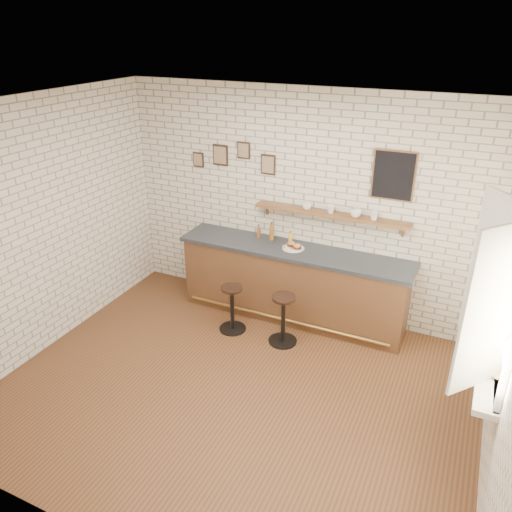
# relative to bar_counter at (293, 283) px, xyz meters

# --- Properties ---
(ground) EXTENTS (5.00, 5.00, 0.00)m
(ground) POSITION_rel_bar_counter_xyz_m (-0.00, -1.70, -0.51)
(ground) COLOR brown
(ground) RESTS_ON ground
(bar_counter) EXTENTS (3.10, 0.65, 1.01)m
(bar_counter) POSITION_rel_bar_counter_xyz_m (0.00, 0.00, 0.00)
(bar_counter) COLOR brown
(bar_counter) RESTS_ON ground
(sandwich_plate) EXTENTS (0.28, 0.28, 0.01)m
(sandwich_plate) POSITION_rel_bar_counter_xyz_m (-0.01, 0.01, 0.51)
(sandwich_plate) COLOR white
(sandwich_plate) RESTS_ON bar_counter
(ciabatta_sandwich) EXTENTS (0.21, 0.13, 0.07)m
(ciabatta_sandwich) POSITION_rel_bar_counter_xyz_m (-0.00, 0.01, 0.55)
(ciabatta_sandwich) COLOR #BC834D
(ciabatta_sandwich) RESTS_ON sandwich_plate
(potato_chips) EXTENTS (0.25, 0.18, 0.00)m
(potato_chips) POSITION_rel_bar_counter_xyz_m (-0.03, 0.01, 0.52)
(potato_chips) COLOR gold
(potato_chips) RESTS_ON sandwich_plate
(bitters_bottle_brown) EXTENTS (0.06, 0.06, 0.19)m
(bitters_bottle_brown) POSITION_rel_bar_counter_xyz_m (-0.57, 0.15, 0.58)
(bitters_bottle_brown) COLOR brown
(bitters_bottle_brown) RESTS_ON bar_counter
(bitters_bottle_white) EXTENTS (0.05, 0.05, 0.21)m
(bitters_bottle_white) POSITION_rel_bar_counter_xyz_m (-0.38, 0.15, 0.59)
(bitters_bottle_white) COLOR white
(bitters_bottle_white) RESTS_ON bar_counter
(bitters_bottle_amber) EXTENTS (0.06, 0.06, 0.25)m
(bitters_bottle_amber) POSITION_rel_bar_counter_xyz_m (-0.38, 0.15, 0.61)
(bitters_bottle_amber) COLOR #945A18
(bitters_bottle_amber) RESTS_ON bar_counter
(condiment_bottle_yellow) EXTENTS (0.05, 0.05, 0.17)m
(condiment_bottle_yellow) POSITION_rel_bar_counter_xyz_m (-0.11, 0.15, 0.58)
(condiment_bottle_yellow) COLOR yellow
(condiment_bottle_yellow) RESTS_ON bar_counter
(bar_stool_left) EXTENTS (0.35, 0.35, 0.63)m
(bar_stool_left) POSITION_rel_bar_counter_xyz_m (-0.58, -0.64, -0.17)
(bar_stool_left) COLOR black
(bar_stool_left) RESTS_ON ground
(bar_stool_right) EXTENTS (0.36, 0.36, 0.66)m
(bar_stool_right) POSITION_rel_bar_counter_xyz_m (0.12, -0.62, -0.16)
(bar_stool_right) COLOR black
(bar_stool_right) RESTS_ON ground
(wall_shelf) EXTENTS (2.00, 0.18, 0.18)m
(wall_shelf) POSITION_rel_bar_counter_xyz_m (0.40, 0.20, 0.97)
(wall_shelf) COLOR brown
(wall_shelf) RESTS_ON ground
(shelf_cup_a) EXTENTS (0.14, 0.14, 0.09)m
(shelf_cup_a) POSITION_rel_bar_counter_xyz_m (0.08, 0.20, 1.04)
(shelf_cup_a) COLOR white
(shelf_cup_a) RESTS_ON wall_shelf
(shelf_cup_b) EXTENTS (0.16, 0.16, 0.10)m
(shelf_cup_b) POSITION_rel_bar_counter_xyz_m (0.40, 0.20, 1.04)
(shelf_cup_b) COLOR white
(shelf_cup_b) RESTS_ON wall_shelf
(shelf_cup_c) EXTENTS (0.18, 0.18, 0.11)m
(shelf_cup_c) POSITION_rel_bar_counter_xyz_m (0.71, 0.20, 1.05)
(shelf_cup_c) COLOR white
(shelf_cup_c) RESTS_ON wall_shelf
(shelf_cup_d) EXTENTS (0.15, 0.15, 0.10)m
(shelf_cup_d) POSITION_rel_bar_counter_xyz_m (0.94, 0.20, 1.04)
(shelf_cup_d) COLOR white
(shelf_cup_d) RESTS_ON wall_shelf
(back_wall_decor) EXTENTS (2.96, 0.02, 0.56)m
(back_wall_decor) POSITION_rel_bar_counter_xyz_m (0.23, 0.28, 1.54)
(back_wall_decor) COLOR black
(back_wall_decor) RESTS_ON ground
(window_sill) EXTENTS (0.20, 1.35, 0.06)m
(window_sill) POSITION_rel_bar_counter_xyz_m (2.40, -1.40, 0.39)
(window_sill) COLOR white
(window_sill) RESTS_ON ground
(casement_window) EXTENTS (0.40, 1.30, 1.56)m
(casement_window) POSITION_rel_bar_counter_xyz_m (2.36, -1.40, 1.14)
(casement_window) COLOR white
(casement_window) RESTS_ON ground
(book_lower) EXTENTS (0.21, 0.25, 0.02)m
(book_lower) POSITION_rel_bar_counter_xyz_m (2.38, -1.44, 0.43)
(book_lower) COLOR tan
(book_lower) RESTS_ON window_sill
(book_upper) EXTENTS (0.26, 0.29, 0.02)m
(book_upper) POSITION_rel_bar_counter_xyz_m (2.38, -1.46, 0.45)
(book_upper) COLOR tan
(book_upper) RESTS_ON book_lower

